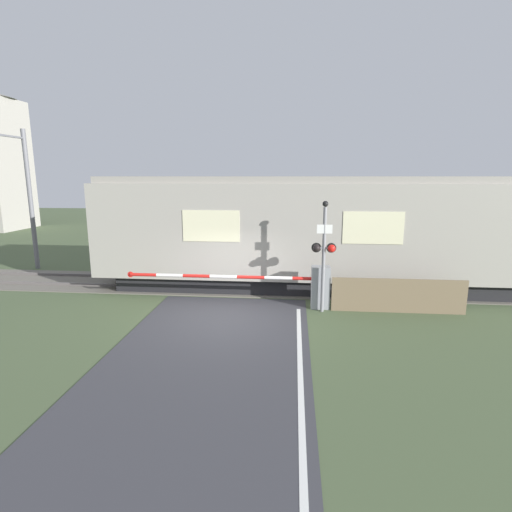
{
  "coord_description": "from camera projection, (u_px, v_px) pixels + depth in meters",
  "views": [
    {
      "loc": [
        2.0,
        -11.43,
        4.27
      ],
      "look_at": [
        0.74,
        1.88,
        1.58
      ],
      "focal_mm": 28.0,
      "sensor_mm": 36.0,
      "label": 1
    }
  ],
  "objects": [
    {
      "name": "train",
      "position": [
        364.0,
        233.0,
        14.95
      ],
      "size": [
        20.01,
        3.22,
        4.25
      ],
      "color": "black",
      "rests_on": "ground_plane"
    },
    {
      "name": "crossing_barrier",
      "position": [
        303.0,
        285.0,
        13.06
      ],
      "size": [
        6.81,
        0.44,
        1.4
      ],
      "color": "gray",
      "rests_on": "ground_plane"
    },
    {
      "name": "track_bed",
      "position": [
        242.0,
        285.0,
        15.81
      ],
      "size": [
        36.0,
        3.2,
        0.13
      ],
      "color": "#666056",
      "rests_on": "ground_plane"
    },
    {
      "name": "catenary_pole",
      "position": [
        29.0,
        198.0,
        18.08
      ],
      "size": [
        0.2,
        1.9,
        6.3
      ],
      "color": "slate",
      "rests_on": "ground_plane"
    },
    {
      "name": "signal_post",
      "position": [
        324.0,
        250.0,
        12.39
      ],
      "size": [
        0.76,
        0.26,
        3.52
      ],
      "color": "gray",
      "rests_on": "ground_plane"
    },
    {
      "name": "roadside_fence",
      "position": [
        398.0,
        296.0,
        12.58
      ],
      "size": [
        4.16,
        0.06,
        1.1
      ],
      "color": "#726047",
      "rests_on": "ground_plane"
    },
    {
      "name": "ground_plane",
      "position": [
        226.0,
        318.0,
        12.18
      ],
      "size": [
        80.0,
        80.0,
        0.0
      ],
      "primitive_type": "plane",
      "color": "#475638"
    }
  ]
}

